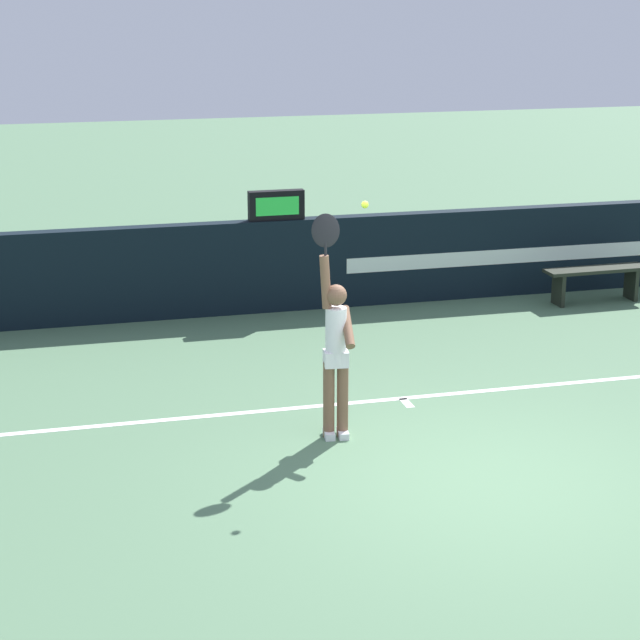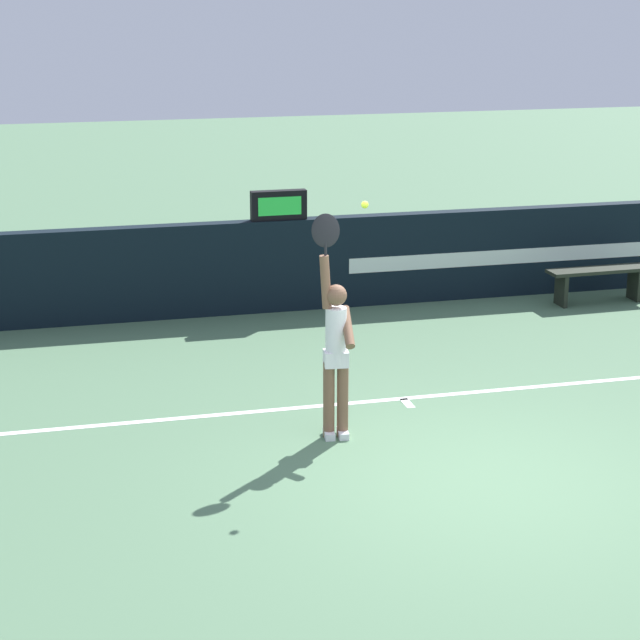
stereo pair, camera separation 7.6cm
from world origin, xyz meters
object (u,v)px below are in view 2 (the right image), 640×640
at_px(tennis_player, 336,347).
at_px(courtside_bench_near, 599,277).
at_px(tennis_ball, 365,205).
at_px(speed_display, 279,205).

height_order(tennis_player, courtside_bench_near, tennis_player).
bearing_deg(courtside_bench_near, tennis_player, -141.15).
relative_size(tennis_player, tennis_ball, 32.82).
relative_size(tennis_player, courtside_bench_near, 1.49).
bearing_deg(tennis_ball, tennis_player, 127.23).
relative_size(speed_display, tennis_ball, 10.95).
bearing_deg(tennis_player, tennis_ball, -52.77).
distance_m(tennis_player, tennis_ball, 1.54).
distance_m(speed_display, tennis_player, 4.84).
bearing_deg(courtside_bench_near, tennis_ball, -138.08).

